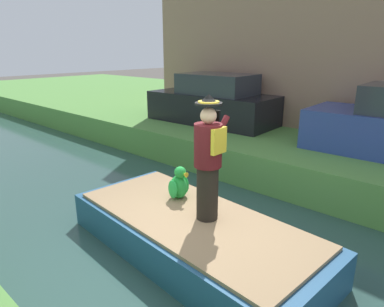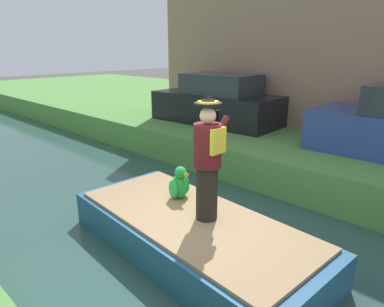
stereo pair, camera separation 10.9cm
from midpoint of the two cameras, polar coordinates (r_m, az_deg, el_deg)
name	(u,v)px [view 1 (the left image)]	position (r m, az deg, el deg)	size (l,w,h in m)	color
ground_plane	(197,259)	(5.61, 0.21, -17.08)	(80.00, 80.00, 0.00)	#4C4742
canal_water	(197,256)	(5.58, 0.21, -16.66)	(5.29, 48.00, 0.10)	#2D4C47
grass_bank_far	(368,133)	(12.70, 27.01, 2.97)	(11.84, 48.00, 0.92)	#568E42
boat	(193,234)	(5.44, -0.46, -13.26)	(2.12, 4.33, 0.61)	#23517A
person_pirate	(208,159)	(4.90, 2.09, -0.96)	(0.61, 0.42, 1.85)	black
parrot_plush	(179,184)	(5.81, -2.72, -5.16)	(0.36, 0.35, 0.57)	green
parked_car_dark	(213,102)	(10.74, 3.19, 8.47)	(1.87, 4.07, 1.50)	black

